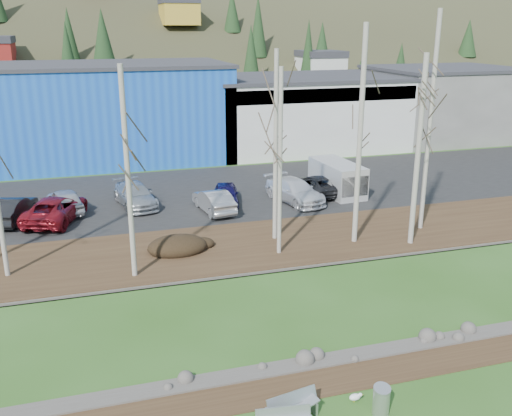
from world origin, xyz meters
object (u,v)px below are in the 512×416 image
object	(u,v)px
car_1	(12,209)
car_5	(214,201)
seagull	(355,397)
car_3	(135,195)
van_white	(339,178)
car_4	(226,194)
bench_damaged	(292,406)
car_6	(316,185)
litter_bin	(381,402)
car_7	(295,191)
car_0	(65,200)
car_2	(55,209)

from	to	relation	value
car_1	car_5	size ratio (longest dim) A/B	1.06
seagull	car_3	world-z (taller)	car_3
seagull	car_3	size ratio (longest dim) A/B	0.09
van_white	car_4	bearing A→B (deg)	176.51
bench_damaged	car_5	size ratio (longest dim) A/B	0.41
car_3	car_6	distance (m)	12.32
litter_bin	car_7	size ratio (longest dim) A/B	0.17
car_0	car_6	bearing A→B (deg)	164.65
car_4	car_5	distance (m)	1.80
car_2	car_5	size ratio (longest dim) A/B	1.27
car_1	car_5	distance (m)	12.04
car_6	van_white	bearing A→B (deg)	162.32
car_6	car_5	bearing A→B (deg)	9.40
car_0	car_1	world-z (taller)	car_1
car_2	bench_damaged	bearing A→B (deg)	129.15
bench_damaged	car_4	bearing A→B (deg)	70.44
litter_bin	car_5	world-z (taller)	car_5
car_2	car_4	bearing A→B (deg)	-157.84
car_3	car_6	size ratio (longest dim) A/B	1.05
car_4	car_5	bearing A→B (deg)	-116.30
litter_bin	car_5	distance (m)	20.60
car_0	car_1	xyz separation A→B (m)	(-2.97, -1.08, 0.01)
car_0	car_6	size ratio (longest dim) A/B	0.93
car_0	car_2	xyz separation A→B (m)	(-0.51, -1.74, 0.02)
car_2	car_4	distance (m)	10.62
car_2	car_7	xyz separation A→B (m)	(15.11, -0.41, -0.01)
bench_damaged	litter_bin	size ratio (longest dim) A/B	2.00
car_7	car_1	bearing A→B (deg)	162.77
car_3	car_5	distance (m)	5.33
car_5	seagull	bearing A→B (deg)	82.31
car_7	car_0	bearing A→B (deg)	157.87
car_4	car_0	bearing A→B (deg)	-174.37
car_5	litter_bin	bearing A→B (deg)	83.61
van_white	car_7	bearing A→B (deg)	-169.26
car_1	car_7	bearing A→B (deg)	-168.11
car_0	car_5	distance (m)	9.35
car_3	car_0	bearing A→B (deg)	170.00
bench_damaged	car_4	world-z (taller)	car_4
litter_bin	car_4	size ratio (longest dim) A/B	0.23
car_2	car_7	size ratio (longest dim) A/B	1.06
van_white	car_5	bearing A→B (deg)	-174.93
car_1	car_2	distance (m)	2.54
car_2	car_7	bearing A→B (deg)	-161.91
car_0	car_4	distance (m)	10.18
car_4	car_5	world-z (taller)	car_5
car_4	car_7	distance (m)	4.58
car_7	van_white	xyz separation A→B (m)	(3.57, 0.93, 0.34)
car_2	car_6	bearing A→B (deg)	-157.36
car_2	car_4	size ratio (longest dim) A/B	1.42
car_1	car_3	world-z (taller)	car_1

